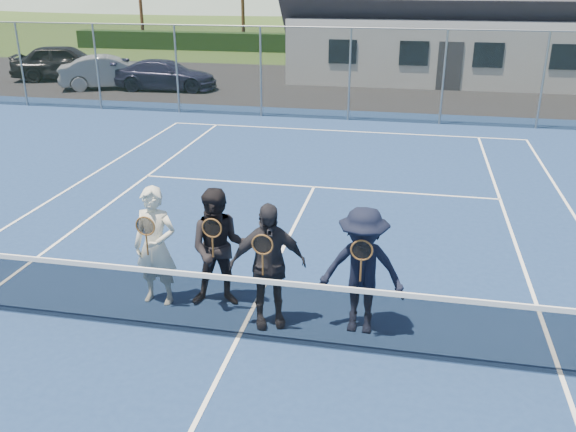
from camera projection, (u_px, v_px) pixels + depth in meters
name	position (u px, v px, depth m)	size (l,w,h in m)	color
ground	(364.00, 88.00, 26.44)	(220.00, 220.00, 0.00)	#2D4518
court_surface	(238.00, 339.00, 8.24)	(30.00, 30.00, 0.02)	navy
tarmac_carpark	(275.00, 84.00, 27.18)	(40.00, 12.00, 0.01)	black
hedge_row	(382.00, 45.00, 37.16)	(40.00, 1.20, 1.10)	black
car_a	(66.00, 62.00, 28.04)	(1.91, 4.75, 1.62)	black
car_b	(110.00, 72.00, 26.00)	(1.45, 4.17, 1.37)	gray
car_c	(166.00, 75.00, 25.69)	(1.74, 4.28, 1.24)	#1A1B35
court_markings	(238.00, 338.00, 8.23)	(11.03, 23.83, 0.01)	white
tennis_net	(237.00, 305.00, 8.04)	(11.68, 0.08, 1.10)	slate
perimeter_fence	(350.00, 75.00, 19.96)	(30.07, 0.07, 3.02)	slate
player_a	(156.00, 246.00, 8.85)	(0.68, 0.52, 1.80)	beige
player_b	(219.00, 248.00, 8.79)	(0.99, 0.84, 1.80)	black
player_c	(268.00, 265.00, 8.28)	(1.14, 0.78, 1.80)	#242429
player_d	(362.00, 271.00, 8.12)	(1.19, 0.71, 1.80)	black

